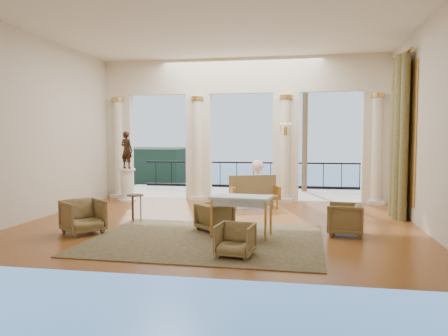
% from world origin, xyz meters
% --- Properties ---
extents(floor, '(9.00, 9.00, 0.00)m').
position_xyz_m(floor, '(0.00, 0.00, 0.00)').
color(floor, '#51260A').
rests_on(floor, ground).
extents(room_walls, '(9.00, 9.00, 9.00)m').
position_xyz_m(room_walls, '(0.00, -1.12, 2.88)').
color(room_walls, beige).
rests_on(room_walls, ground).
extents(arcade, '(9.00, 0.56, 4.50)m').
position_xyz_m(arcade, '(-0.00, 3.82, 2.58)').
color(arcade, '#EEE4C2').
rests_on(arcade, ground).
extents(terrace, '(10.00, 3.60, 0.10)m').
position_xyz_m(terrace, '(0.00, 5.80, -0.05)').
color(terrace, '#A39A85').
rests_on(terrace, ground).
extents(balustrade, '(9.00, 0.06, 1.03)m').
position_xyz_m(balustrade, '(0.00, 7.40, 0.41)').
color(balustrade, black).
rests_on(balustrade, terrace).
extents(palm_tree, '(2.00, 2.00, 4.50)m').
position_xyz_m(palm_tree, '(2.00, 6.60, 4.09)').
color(palm_tree, '#4C3823').
rests_on(palm_tree, terrace).
extents(headland, '(22.00, 18.00, 6.00)m').
position_xyz_m(headland, '(-30.00, 70.00, -3.00)').
color(headland, black).
rests_on(headland, sea).
extents(sea, '(160.00, 160.00, 0.00)m').
position_xyz_m(sea, '(0.00, 60.00, -6.00)').
color(sea, '#1E4C97').
rests_on(sea, ground).
extents(curtain, '(0.33, 1.40, 4.09)m').
position_xyz_m(curtain, '(4.28, 1.50, 2.02)').
color(curtain, brown).
rests_on(curtain, ground).
extents(window_frame, '(0.04, 1.60, 3.40)m').
position_xyz_m(window_frame, '(4.47, 1.50, 2.10)').
color(window_frame, gold).
rests_on(window_frame, room_walls).
extents(wall_sconce, '(0.30, 0.11, 0.33)m').
position_xyz_m(wall_sconce, '(1.40, 3.51, 2.23)').
color(wall_sconce, gold).
rests_on(wall_sconce, arcade).
extents(rug, '(4.55, 3.57, 0.02)m').
position_xyz_m(rug, '(0.08, -1.74, 0.01)').
color(rug, '#2F351D').
rests_on(rug, ground).
extents(armchair_a, '(1.04, 1.04, 0.78)m').
position_xyz_m(armchair_a, '(-2.59, -1.59, 0.39)').
color(armchair_a, '#493B22').
rests_on(armchair_a, ground).
extents(armchair_b, '(0.67, 0.63, 0.62)m').
position_xyz_m(armchair_b, '(0.82, -2.80, 0.31)').
color(armchair_b, '#493B22').
rests_on(armchair_b, ground).
extents(armchair_c, '(0.75, 0.79, 0.72)m').
position_xyz_m(armchair_c, '(2.80, -0.77, 0.36)').
color(armchair_c, '#493B22').
rests_on(armchair_c, ground).
extents(armchair_d, '(0.89, 0.88, 0.67)m').
position_xyz_m(armchair_d, '(0.07, -0.85, 0.33)').
color(armchair_d, '#493B22').
rests_on(armchair_d, ground).
extents(settee, '(1.51, 1.03, 0.92)m').
position_xyz_m(settee, '(0.56, 2.39, 0.46)').
color(settee, '#493B22').
rests_on(settee, ground).
extents(game_table, '(1.27, 0.79, 0.83)m').
position_xyz_m(game_table, '(0.72, -1.30, 0.74)').
color(game_table, '#A8BFCF').
rests_on(game_table, ground).
extents(pedestal, '(0.56, 0.56, 1.03)m').
position_xyz_m(pedestal, '(-3.50, 2.93, 0.50)').
color(pedestal, silver).
rests_on(pedestal, ground).
extents(statue, '(0.49, 0.39, 1.16)m').
position_xyz_m(statue, '(-3.50, 2.93, 1.61)').
color(statue, black).
rests_on(statue, pedestal).
extents(console_table, '(0.92, 0.46, 0.84)m').
position_xyz_m(console_table, '(0.60, 3.05, 0.70)').
color(console_table, silver).
rests_on(console_table, ground).
extents(urn, '(0.37, 0.37, 0.49)m').
position_xyz_m(urn, '(0.60, 3.05, 1.12)').
color(urn, white).
rests_on(urn, console_table).
extents(side_table, '(0.40, 0.40, 0.65)m').
position_xyz_m(side_table, '(-2.00, -0.17, 0.55)').
color(side_table, black).
rests_on(side_table, ground).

